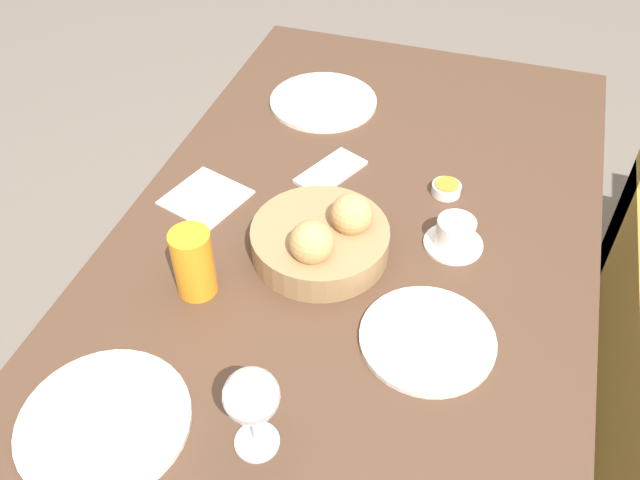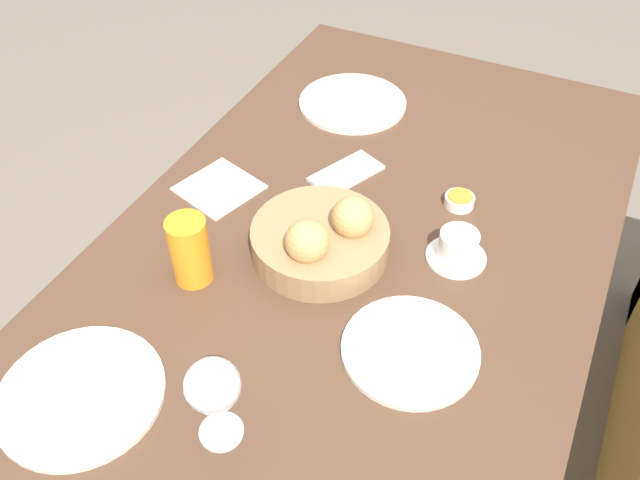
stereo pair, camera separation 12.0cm
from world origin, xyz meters
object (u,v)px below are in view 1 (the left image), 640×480
Objects in this scene: plate_near_right at (104,422)px; napkin at (206,197)px; jam_bowl_honey at (446,188)px; bread_basket at (322,238)px; cell_phone at (331,172)px; plate_near_left at (323,101)px; coffee_cup at (455,235)px; wine_glass at (252,398)px; juice_glass at (194,263)px; plate_far_center at (427,339)px.

plate_near_right is 0.51m from napkin.
jam_bowl_honey reaches higher than napkin.
jam_bowl_honey reaches higher than plate_near_right.
bread_basket reaches higher than cell_phone.
plate_near_left is at bearing -159.05° from cell_phone.
cell_phone is at bearing 168.04° from plate_near_right.
napkin is at bearing -70.27° from jam_bowl_honey.
bread_basket is 0.24m from coffee_cup.
napkin is (-0.46, -0.29, -0.11)m from wine_glass.
coffee_cup is at bearing 92.07° from napkin.
wine_glass is at bearing -13.92° from jam_bowl_honey.
plate_near_left is at bearing 177.43° from juice_glass.
bread_basket is at bearing 155.60° from plate_near_right.
plate_far_center is at bearing 125.04° from plate_near_right.
plate_far_center is at bearing 142.46° from wine_glass.
juice_glass reaches higher than plate_near_left.
plate_near_right is 0.67m from cell_phone.
plate_near_right is at bearing -24.40° from bread_basket.
bread_basket is 1.13× the size of plate_far_center.
wine_glass is at bearing -37.54° from plate_far_center.
plate_near_right is at bearing -54.96° from plate_far_center.
bread_basket is at bearing -37.44° from jam_bowl_honey.
wine_glass is (0.24, 0.20, 0.05)m from juice_glass.
bread_basket is at bearing 13.50° from cell_phone.
plate_near_left reaches higher than cell_phone.
plate_near_right is at bearing -2.80° from plate_near_left.
plate_near_right and plate_far_center have the same top height.
coffee_cup is (-0.24, 0.40, -0.04)m from juice_glass.
bread_basket is 2.28× the size of coffee_cup.
bread_basket is 0.24m from cell_phone.
bread_basket is at bearing 17.45° from plate_near_left.
napkin is at bearing -171.76° from plate_near_right.
plate_far_center is (0.61, 0.37, 0.00)m from plate_near_left.
juice_glass is 0.81× the size of wine_glass.
cell_phone is at bearing -172.42° from wine_glass.
plate_near_left is 1.44× the size of napkin.
plate_near_left and plate_far_center have the same top height.
bread_basket is 0.30m from jam_bowl_honey.
plate_near_right reaches higher than cell_phone.
plate_near_left is 1.96× the size of juice_glass.
bread_basket reaches higher than plate_near_right.
juice_glass reaches higher than plate_near_right.
cell_phone is (-0.61, -0.08, -0.11)m from wine_glass.
plate_far_center is 0.46m from cell_phone.
plate_near_left is 0.88m from wine_glass.
juice_glass is at bearing -58.82° from coffee_cup.
cell_phone is (-0.13, -0.28, -0.02)m from coffee_cup.
plate_near_right is 4.32× the size of jam_bowl_honey.
cell_phone is at bearing 125.53° from napkin.
coffee_cup is (-0.48, 0.19, -0.09)m from wine_glass.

